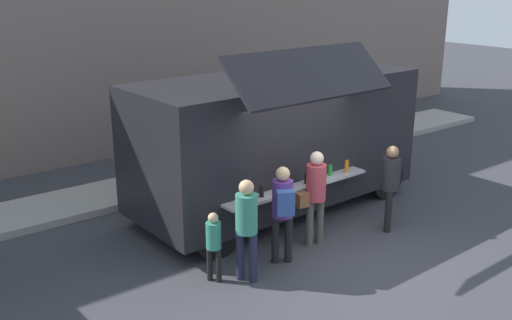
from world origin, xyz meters
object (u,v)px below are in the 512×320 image
(trash_bin, at_px, (327,134))
(customer_front_ordering, at_px, (315,190))
(customer_rear_waiting, at_px, (246,222))
(customer_mid_with_backpack, at_px, (283,206))
(customer_extra_browsing, at_px, (390,180))
(food_truck_main, at_px, (276,138))
(child_near_queue, at_px, (214,241))

(trash_bin, relative_size, customer_front_ordering, 0.56)
(customer_rear_waiting, bearing_deg, customer_mid_with_backpack, -21.88)
(trash_bin, distance_m, customer_extra_browsing, 5.24)
(food_truck_main, height_order, child_near_queue, food_truck_main)
(trash_bin, relative_size, child_near_queue, 0.83)
(trash_bin, distance_m, customer_front_ordering, 5.92)
(trash_bin, xyz_separation_m, customer_front_ordering, (-4.27, -4.06, 0.55))
(customer_front_ordering, bearing_deg, trash_bin, -39.62)
(customer_rear_waiting, height_order, child_near_queue, customer_rear_waiting)
(trash_bin, relative_size, customer_extra_browsing, 0.59)
(customer_mid_with_backpack, xyz_separation_m, child_near_queue, (-1.25, 0.19, -0.34))
(trash_bin, bearing_deg, food_truck_main, -148.09)
(customer_extra_browsing, xyz_separation_m, child_near_queue, (-3.72, 0.36, -0.29))
(trash_bin, xyz_separation_m, customer_mid_with_backpack, (-5.19, -4.27, 0.55))
(customer_rear_waiting, bearing_deg, customer_front_ordering, -18.98)
(customer_front_ordering, xyz_separation_m, child_near_queue, (-2.17, -0.03, -0.34))
(food_truck_main, xyz_separation_m, customer_mid_with_backpack, (-1.46, -1.95, -0.48))
(food_truck_main, relative_size, trash_bin, 6.14)
(trash_bin, height_order, customer_front_ordering, customer_front_ordering)
(food_truck_main, height_order, trash_bin, food_truck_main)
(customer_rear_waiting, xyz_separation_m, customer_extra_browsing, (3.29, -0.07, -0.02))
(customer_rear_waiting, relative_size, child_near_queue, 1.45)
(child_near_queue, bearing_deg, trash_bin, -1.05)
(trash_bin, height_order, child_near_queue, child_near_queue)
(trash_bin, xyz_separation_m, customer_rear_waiting, (-6.02, -4.38, 0.52))
(customer_front_ordering, height_order, customer_extra_browsing, customer_front_ordering)
(food_truck_main, xyz_separation_m, customer_extra_browsing, (1.01, -2.13, -0.52))
(trash_bin, distance_m, customer_mid_with_backpack, 6.75)
(customer_front_ordering, relative_size, child_near_queue, 1.49)
(trash_bin, height_order, customer_mid_with_backpack, customer_mid_with_backpack)
(customer_rear_waiting, distance_m, customer_extra_browsing, 3.30)
(customer_rear_waiting, xyz_separation_m, child_near_queue, (-0.42, 0.29, -0.31))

